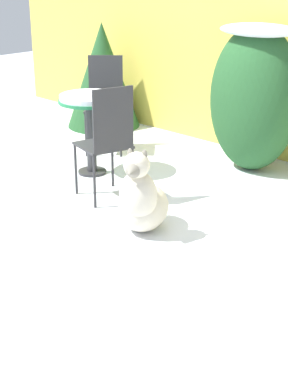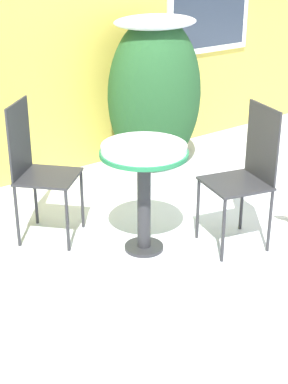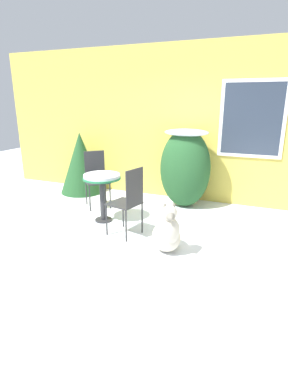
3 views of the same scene
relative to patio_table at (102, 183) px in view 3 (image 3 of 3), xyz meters
name	(u,v)px [view 3 (image 3 of 3)]	position (x,y,z in m)	size (l,w,h in m)	color
ground_plane	(129,239)	(0.69, -0.48, -0.65)	(16.00, 16.00, 0.00)	white
house_wall	(178,124)	(0.76, 1.72, 0.84)	(8.00, 0.10, 2.98)	#DBC14C
shrub_left	(185,167)	(1.06, 1.23, 0.11)	(0.94, 0.75, 1.46)	#235128
evergreen_bush	(81,163)	(-1.27, 1.30, 0.00)	(0.93, 0.93, 1.30)	#235128
patio_table	(102,183)	(0.00, 0.00, 0.00)	(0.61, 0.61, 0.80)	#2D2D30
patio_chair_near_table	(96,177)	(-0.50, 0.64, -0.08)	(0.59, 0.59, 1.04)	#2D2D30
patio_chair_far_side	(129,199)	(0.64, -0.36, -0.08)	(0.51, 0.51, 1.04)	#2D2D30
dog	(167,233)	(1.32, -0.62, -0.39)	(0.57, 0.68, 0.72)	beige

